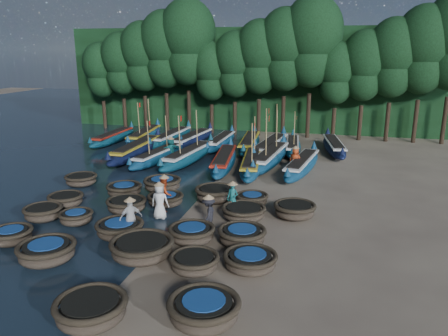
% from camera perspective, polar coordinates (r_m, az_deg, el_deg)
% --- Properties ---
extents(ground, '(120.00, 120.00, 0.00)m').
position_cam_1_polar(ground, '(23.09, -4.11, -4.93)').
color(ground, gray).
rests_on(ground, ground).
extents(foliage_wall, '(40.00, 3.00, 10.00)m').
position_cam_1_polar(foliage_wall, '(44.70, 5.27, 11.43)').
color(foliage_wall, black).
rests_on(foliage_wall, ground).
extents(coracle_3, '(2.23, 2.23, 0.82)m').
position_cam_1_polar(coracle_3, '(14.21, -16.98, -17.30)').
color(coracle_3, '#4B3E2F').
rests_on(coracle_3, ground).
extents(coracle_4, '(2.51, 2.51, 0.83)m').
position_cam_1_polar(coracle_4, '(13.64, -2.63, -18.01)').
color(coracle_4, '#4B3E2F').
rests_on(coracle_4, ground).
extents(coracle_5, '(1.95, 1.95, 0.67)m').
position_cam_1_polar(coracle_5, '(20.63, -26.03, -7.90)').
color(coracle_5, '#4B3E2F').
rests_on(coracle_5, ground).
extents(coracle_6, '(2.26, 2.26, 0.81)m').
position_cam_1_polar(coracle_6, '(18.31, -22.14, -10.07)').
color(coracle_6, '#4B3E2F').
rests_on(coracle_6, ground).
extents(coracle_7, '(2.54, 2.54, 0.83)m').
position_cam_1_polar(coracle_7, '(17.55, -10.65, -10.26)').
color(coracle_7, '#4B3E2F').
rests_on(coracle_7, ground).
extents(coracle_8, '(2.25, 2.25, 0.69)m').
position_cam_1_polar(coracle_8, '(16.42, -3.87, -12.21)').
color(coracle_8, '#4B3E2F').
rests_on(coracle_8, ground).
extents(coracle_9, '(2.41, 2.41, 0.68)m').
position_cam_1_polar(coracle_9, '(16.55, 3.45, -11.97)').
color(coracle_9, '#4B3E2F').
rests_on(coracle_9, ground).
extents(coracle_10, '(1.86, 1.86, 0.72)m').
position_cam_1_polar(coracle_10, '(22.67, -22.57, -5.39)').
color(coracle_10, '#4B3E2F').
rests_on(coracle_10, ground).
extents(coracle_11, '(1.61, 1.61, 0.63)m').
position_cam_1_polar(coracle_11, '(21.67, -18.76, -6.09)').
color(coracle_11, '#4B3E2F').
rests_on(coracle_11, ground).
extents(coracle_12, '(2.41, 2.41, 0.73)m').
position_cam_1_polar(coracle_12, '(19.68, -13.46, -7.70)').
color(coracle_12, '#4B3E2F').
rests_on(coracle_12, ground).
extents(coracle_13, '(2.03, 2.03, 0.74)m').
position_cam_1_polar(coracle_13, '(18.72, -4.22, -8.51)').
color(coracle_13, '#4B3E2F').
rests_on(coracle_13, ground).
extents(coracle_14, '(2.18, 2.18, 0.76)m').
position_cam_1_polar(coracle_14, '(18.45, 2.37, -8.79)').
color(coracle_14, '#4B3E2F').
rests_on(coracle_14, ground).
extents(coracle_15, '(2.22, 2.22, 0.71)m').
position_cam_1_polar(coracle_15, '(24.14, -19.97, -3.92)').
color(coracle_15, '#4B3E2F').
rests_on(coracle_15, ground).
extents(coracle_16, '(2.47, 2.47, 0.73)m').
position_cam_1_polar(coracle_16, '(22.50, -12.61, -4.70)').
color(coracle_16, '#4B3E2F').
rests_on(coracle_16, ground).
extents(coracle_17, '(2.12, 2.12, 0.64)m').
position_cam_1_polar(coracle_17, '(23.07, -7.64, -4.07)').
color(coracle_17, '#4B3E2F').
rests_on(coracle_17, ground).
extents(coracle_18, '(2.61, 2.61, 0.70)m').
position_cam_1_polar(coracle_18, '(21.06, 2.59, -5.77)').
color(coracle_18, '#4B3E2F').
rests_on(coracle_18, ground).
extents(coracle_19, '(2.48, 2.48, 0.76)m').
position_cam_1_polar(coracle_19, '(21.50, 9.22, -5.42)').
color(coracle_19, '#4B3E2F').
rests_on(coracle_19, ground).
extents(coracle_20, '(2.19, 2.19, 0.69)m').
position_cam_1_polar(coracle_20, '(27.54, -18.17, -1.45)').
color(coracle_20, '#4B3E2F').
rests_on(coracle_20, ground).
extents(coracle_21, '(1.98, 1.98, 0.72)m').
position_cam_1_polar(coracle_21, '(24.90, -12.90, -2.76)').
color(coracle_21, '#4B3E2F').
rests_on(coracle_21, ground).
extents(coracle_22, '(2.48, 2.48, 0.79)m').
position_cam_1_polar(coracle_22, '(25.36, -8.06, -2.08)').
color(coracle_22, '#4B3E2F').
rests_on(coracle_22, ground).
extents(coracle_23, '(2.43, 2.43, 0.82)m').
position_cam_1_polar(coracle_23, '(23.44, -1.17, -3.36)').
color(coracle_23, '#4B3E2F').
rests_on(coracle_23, ground).
extents(coracle_24, '(1.75, 1.75, 0.65)m').
position_cam_1_polar(coracle_24, '(22.94, 3.68, -4.05)').
color(coracle_24, '#4B3E2F').
rests_on(coracle_24, ground).
extents(long_boat_2, '(1.66, 9.22, 1.62)m').
position_cam_1_polar(long_boat_2, '(33.56, -11.37, 2.34)').
color(long_boat_2, '#0F1438').
rests_on(long_boat_2, ground).
extents(long_boat_3, '(2.33, 7.70, 3.30)m').
position_cam_1_polar(long_boat_3, '(31.80, -8.57, 1.58)').
color(long_boat_3, navy).
rests_on(long_boat_3, ground).
extents(long_boat_4, '(2.53, 8.63, 3.69)m').
position_cam_1_polar(long_boat_4, '(31.35, -4.64, 1.63)').
color(long_boat_4, navy).
rests_on(long_boat_4, ground).
extents(long_boat_5, '(2.43, 8.37, 1.48)m').
position_cam_1_polar(long_boat_5, '(29.89, 0.01, 0.96)').
color(long_boat_5, navy).
rests_on(long_boat_5, ground).
extents(long_boat_6, '(2.40, 8.34, 3.56)m').
position_cam_1_polar(long_boat_6, '(29.22, 3.63, 0.59)').
color(long_boat_6, navy).
rests_on(long_boat_6, ground).
extents(long_boat_7, '(2.51, 8.91, 3.81)m').
position_cam_1_polar(long_boat_7, '(30.79, 6.04, 1.37)').
color(long_boat_7, navy).
rests_on(long_boat_7, ground).
extents(long_boat_8, '(2.60, 8.11, 1.44)m').
position_cam_1_polar(long_boat_8, '(29.34, 10.15, 0.41)').
color(long_boat_8, navy).
rests_on(long_boat_8, ground).
extents(long_boat_9, '(1.40, 7.89, 1.39)m').
position_cam_1_polar(long_boat_9, '(39.31, -14.29, 3.91)').
color(long_boat_9, navy).
rests_on(long_boat_9, ground).
extents(long_boat_10, '(2.35, 8.62, 3.68)m').
position_cam_1_polar(long_boat_10, '(39.16, -10.35, 4.18)').
color(long_boat_10, navy).
rests_on(long_boat_10, ground).
extents(long_boat_11, '(1.97, 8.55, 1.51)m').
position_cam_1_polar(long_boat_11, '(38.04, -6.90, 3.98)').
color(long_boat_11, navy).
rests_on(long_boat_11, ground).
extents(long_boat_12, '(2.40, 8.30, 1.47)m').
position_cam_1_polar(long_boat_12, '(37.16, -4.17, 3.76)').
color(long_boat_12, '#0F1438').
rests_on(long_boat_12, ground).
extents(long_boat_13, '(1.55, 7.74, 1.36)m').
position_cam_1_polar(long_boat_13, '(36.34, -0.42, 3.47)').
color(long_boat_13, navy).
rests_on(long_boat_13, ground).
extents(long_boat_14, '(2.10, 8.44, 1.49)m').
position_cam_1_polar(long_boat_14, '(35.50, 3.33, 3.24)').
color(long_boat_14, navy).
rests_on(long_boat_14, ground).
extents(long_boat_15, '(2.71, 8.87, 3.80)m').
position_cam_1_polar(long_boat_15, '(34.25, 6.05, 2.79)').
color(long_boat_15, navy).
rests_on(long_boat_15, ground).
extents(long_boat_16, '(1.89, 7.39, 3.15)m').
position_cam_1_polar(long_boat_16, '(35.09, 8.94, 2.82)').
color(long_boat_16, navy).
rests_on(long_boat_16, ground).
extents(long_boat_17, '(2.55, 7.89, 1.40)m').
position_cam_1_polar(long_boat_17, '(35.55, 14.17, 2.76)').
color(long_boat_17, '#0F1438').
rests_on(long_boat_17, ground).
extents(fisherman_0, '(0.88, 0.59, 1.97)m').
position_cam_1_polar(fisherman_0, '(21.26, -8.39, -4.19)').
color(fisherman_0, silver).
rests_on(fisherman_0, ground).
extents(fisherman_1, '(0.66, 0.52, 1.81)m').
position_cam_1_polar(fisherman_1, '(21.64, 1.12, -3.74)').
color(fisherman_1, '#186765').
rests_on(fisherman_1, ground).
extents(fisherman_2, '(0.92, 1.04, 1.99)m').
position_cam_1_polar(fisherman_2, '(22.32, -7.74, -3.19)').
color(fisherman_2, '#B33B17').
rests_on(fisherman_2, ground).
extents(fisherman_3, '(0.63, 1.08, 1.86)m').
position_cam_1_polar(fisherman_3, '(19.58, -2.01, -5.96)').
color(fisherman_3, black).
rests_on(fisherman_3, ground).
extents(fisherman_4, '(1.02, 0.98, 1.91)m').
position_cam_1_polar(fisherman_4, '(19.57, -12.07, -6.19)').
color(fisherman_4, silver).
rests_on(fisherman_4, ground).
extents(fisherman_5, '(1.42, 1.47, 1.87)m').
position_cam_1_polar(fisherman_5, '(32.37, -6.91, 2.52)').
color(fisherman_5, '#186765').
rests_on(fisherman_5, ground).
extents(fisherman_6, '(0.98, 0.79, 1.95)m').
position_cam_1_polar(fisherman_6, '(29.12, 9.28, 1.11)').
color(fisherman_6, '#B33B17').
rests_on(fisherman_6, ground).
extents(tree_0, '(3.68, 3.68, 8.68)m').
position_cam_1_polar(tree_0, '(46.59, -15.74, 12.28)').
color(tree_0, black).
rests_on(tree_0, ground).
extents(tree_1, '(4.09, 4.09, 9.65)m').
position_cam_1_polar(tree_1, '(45.48, -13.21, 13.24)').
color(tree_1, black).
rests_on(tree_1, ground).
extents(tree_2, '(4.51, 4.51, 10.63)m').
position_cam_1_polar(tree_2, '(44.48, -10.54, 14.22)').
color(tree_2, black).
rests_on(tree_2, ground).
extents(tree_3, '(4.92, 4.92, 11.60)m').
position_cam_1_polar(tree_3, '(43.58, -7.73, 15.20)').
color(tree_3, black).
rests_on(tree_3, ground).
extents(tree_4, '(5.34, 5.34, 12.58)m').
position_cam_1_polar(tree_4, '(42.80, -4.78, 16.19)').
color(tree_4, black).
rests_on(tree_4, ground).
extents(tree_5, '(3.68, 3.68, 8.68)m').
position_cam_1_polar(tree_5, '(42.17, -1.66, 12.58)').
color(tree_5, black).
rests_on(tree_5, ground).
extents(tree_6, '(4.09, 4.09, 9.65)m').
position_cam_1_polar(tree_6, '(41.58, 1.47, 13.47)').
color(tree_6, black).
rests_on(tree_6, ground).
extents(tree_7, '(4.51, 4.51, 10.63)m').
position_cam_1_polar(tree_7, '(41.13, 4.71, 14.35)').
color(tree_7, black).
rests_on(tree_7, ground).
extents(tree_8, '(4.92, 4.92, 11.60)m').
position_cam_1_polar(tree_8, '(40.81, 8.03, 15.19)').
color(tree_8, black).
rests_on(tree_8, ground).
extents(tree_9, '(5.34, 5.34, 12.58)m').
position_cam_1_polar(tree_9, '(40.63, 11.42, 16.00)').
color(tree_9, black).
rests_on(tree_9, ground).
extents(tree_10, '(3.68, 3.68, 8.68)m').
position_cam_1_polar(tree_10, '(40.62, 14.53, 12.00)').
color(tree_10, black).
rests_on(tree_10, ground).
extents(tree_11, '(4.09, 4.09, 9.65)m').
position_cam_1_polar(tree_11, '(40.67, 17.91, 12.72)').
color(tree_11, black).
rests_on(tree_11, ground).
extents(tree_12, '(4.51, 4.51, 10.63)m').
position_cam_1_polar(tree_12, '(40.86, 21.29, 13.39)').
color(tree_12, black).
rests_on(tree_12, ground).
extents(tree_13, '(4.92, 4.92, 11.60)m').
position_cam_1_polar(tree_13, '(41.19, 24.65, 14.00)').
color(tree_13, black).
rests_on(tree_13, ground).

